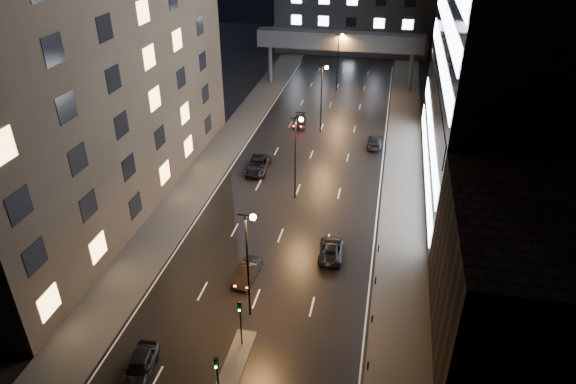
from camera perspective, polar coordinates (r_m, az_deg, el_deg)
name	(u,v)px	position (r m, az deg, el deg)	size (l,w,h in m)	color
ground	(312,154)	(71.05, 2.64, 4.20)	(160.00, 160.00, 0.00)	black
sidewalk_left	(214,162)	(69.54, -8.28, 3.37)	(5.00, 110.00, 0.15)	#383533
sidewalk_right	(403,180)	(65.94, 12.70, 1.36)	(5.00, 110.00, 0.15)	#383533
building_left	(68,22)	(58.25, -23.27, 16.97)	(15.00, 48.00, 40.00)	#2D2319
building_right_low	(511,283)	(41.98, 23.57, -9.26)	(10.00, 18.00, 12.00)	black
skybridge	(340,41)	(96.45, 5.79, 16.31)	(30.00, 3.00, 10.00)	#333335
median_island	(233,369)	(40.90, -6.15, -19.01)	(1.60, 8.00, 0.15)	#383533
traffic_signal_near	(240,316)	(40.35, -5.32, -13.59)	(0.28, 0.34, 4.40)	black
traffic_signal_far	(217,373)	(36.78, -7.87, -19.32)	(0.28, 0.34, 4.40)	black
bollard_row	(370,342)	(42.52, 9.10, -16.10)	(0.12, 25.12, 0.90)	black
streetlight_near	(249,253)	(40.76, -4.34, -6.77)	(1.45, 0.50, 10.15)	black
streetlight_mid_a	(297,148)	(57.56, 0.99, 4.95)	(1.45, 0.50, 10.15)	black
streetlight_mid_b	(323,91)	(75.92, 3.88, 11.19)	(1.45, 0.50, 10.15)	black
streetlight_far	(339,55)	(94.95, 5.69, 14.95)	(1.45, 0.50, 10.15)	black
car_away_a	(140,366)	(41.41, -16.16, -18.06)	(1.90, 4.71, 1.60)	black
car_away_b	(247,272)	(48.11, -4.55, -8.87)	(1.54, 4.43, 1.46)	black
car_away_c	(258,165)	(66.39, -3.36, 3.01)	(2.66, 5.77, 1.60)	black
car_away_d	(300,121)	(80.21, 1.32, 7.85)	(1.89, 4.64, 1.35)	black
car_toward_a	(331,250)	(50.96, 4.82, -6.42)	(2.29, 4.97, 1.38)	black
car_toward_b	(375,141)	(74.23, 9.64, 5.61)	(2.11, 5.20, 1.51)	black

